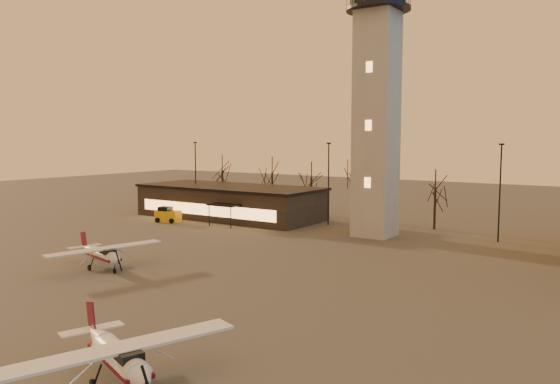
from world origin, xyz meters
name	(u,v)px	position (x,y,z in m)	size (l,w,h in m)	color
ground	(180,305)	(0.00, 0.00, 0.00)	(220.00, 220.00, 0.00)	#3E3C39
control_tower	(377,85)	(0.00, 30.00, 16.33)	(6.80, 6.80, 32.60)	#9B9893
terminal	(230,202)	(-21.99, 31.98, 2.16)	(25.40, 12.20, 4.30)	black
light_poles	(383,186)	(0.50, 31.00, 5.41)	(58.50, 12.25, 10.14)	black
tree_row	(310,173)	(-13.70, 39.16, 5.94)	(37.20, 9.20, 8.80)	black
cessna_front	(122,365)	(6.14, -9.77, 0.95)	(8.11, 9.90, 2.78)	silver
cessna_rear	(104,258)	(-11.98, 3.53, 0.91)	(7.69, 9.62, 2.65)	beige
service_cart	(168,216)	(-26.13, 24.51, 0.74)	(3.37, 2.55, 1.94)	#EAA60D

